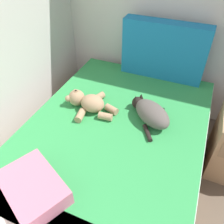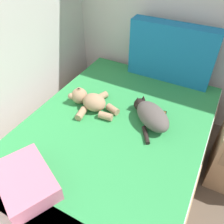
% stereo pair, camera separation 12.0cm
% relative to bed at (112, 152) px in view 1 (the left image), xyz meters
% --- Properties ---
extents(bed, '(1.37, 1.98, 0.51)m').
position_rel_bed_xyz_m(bed, '(0.00, 0.00, 0.00)').
color(bed, '#9E7A56').
rests_on(bed, ground_plane).
extents(patterned_cushion, '(0.78, 0.14, 0.53)m').
position_rel_bed_xyz_m(patterned_cushion, '(0.14, 0.89, 0.52)').
color(patterned_cushion, '#1972AD').
rests_on(patterned_cushion, bed).
extents(cat, '(0.39, 0.41, 0.15)m').
position_rel_bed_xyz_m(cat, '(0.22, 0.22, 0.33)').
color(cat, '#59514C').
rests_on(cat, bed).
extents(teddy_bear, '(0.45, 0.39, 0.15)m').
position_rel_bed_xyz_m(teddy_bear, '(-0.28, 0.16, 0.32)').
color(teddy_bear, tan).
rests_on(teddy_bear, bed).
extents(cell_phone, '(0.09, 0.16, 0.01)m').
position_rel_bed_xyz_m(cell_phone, '(0.28, 0.32, 0.26)').
color(cell_phone, black).
rests_on(cell_phone, bed).
extents(throw_pillow, '(0.48, 0.43, 0.11)m').
position_rel_bed_xyz_m(throw_pillow, '(-0.22, -0.64, 0.31)').
color(throw_pillow, '#D1728C').
rests_on(throw_pillow, bed).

